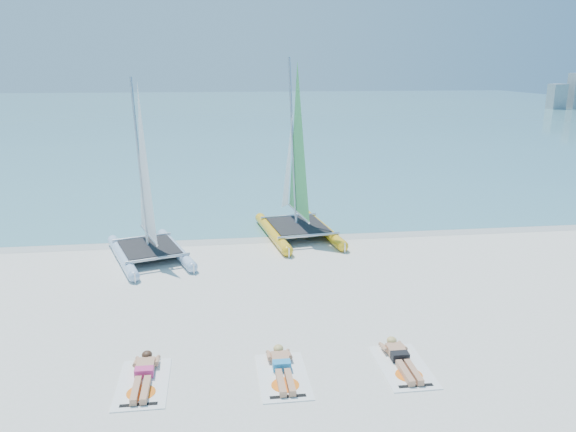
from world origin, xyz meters
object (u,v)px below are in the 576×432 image
object	(u,v)px
sunbather_b	(282,366)
sunbather_a	(144,373)
catamaran_yellow	(295,178)
sunbather_c	(401,357)
towel_b	(283,376)
towel_c	(403,367)
towel_a	(143,383)
catamaran_blue	(146,205)

from	to	relation	value
sunbather_b	sunbather_a	bearing A→B (deg)	177.89
catamaran_yellow	sunbather_c	bearing A→B (deg)	-92.33
catamaran_yellow	sunbather_c	size ratio (longest dim) A/B	3.84
towel_b	sunbather_c	xyz separation A→B (m)	(2.55, 0.22, 0.11)
catamaran_yellow	towel_c	xyz separation A→B (m)	(0.85, -10.05, -2.08)
sunbather_a	sunbather_c	size ratio (longest dim) A/B	1.00
towel_c	sunbather_c	size ratio (longest dim) A/B	1.07
towel_a	towel_c	xyz separation A→B (m)	(5.34, -0.07, 0.00)
sunbather_a	sunbather_c	bearing A→B (deg)	-0.76
towel_a	towel_c	world-z (taller)	same
towel_b	sunbather_b	distance (m)	0.22
towel_a	sunbather_b	bearing A→B (deg)	1.83
catamaran_blue	catamaran_yellow	distance (m)	5.61
towel_b	sunbather_b	xyz separation A→B (m)	(0.00, 0.19, 0.11)
towel_b	sunbather_b	bearing A→B (deg)	90.00
towel_b	towel_c	xyz separation A→B (m)	(2.55, 0.03, 0.00)
catamaran_yellow	towel_c	distance (m)	10.30
catamaran_yellow	towel_a	world-z (taller)	catamaran_yellow
sunbather_a	towel_c	world-z (taller)	sunbather_a
catamaran_blue	towel_c	size ratio (longest dim) A/B	3.22
towel_a	sunbather_b	xyz separation A→B (m)	(2.79, 0.09, 0.11)
sunbather_b	sunbather_c	distance (m)	2.55
sunbather_a	towel_b	world-z (taller)	sunbather_a
towel_a	catamaran_yellow	bearing A→B (deg)	65.78
sunbather_a	towel_b	size ratio (longest dim) A/B	0.93
sunbather_c	towel_a	bearing A→B (deg)	-178.70
towel_a	sunbather_c	bearing A→B (deg)	1.30
sunbather_a	towel_c	distance (m)	5.35
sunbather_c	towel_b	bearing A→B (deg)	-174.97
towel_a	towel_c	distance (m)	5.34
sunbather_a	towel_c	bearing A→B (deg)	-2.81
catamaran_yellow	towel_b	world-z (taller)	catamaran_yellow
towel_c	towel_b	bearing A→B (deg)	-179.27
sunbather_b	towel_c	bearing A→B (deg)	-3.58
sunbather_c	catamaran_yellow	bearing A→B (deg)	94.95
towel_a	catamaran_blue	bearing A→B (deg)	94.96
towel_a	sunbather_a	bearing A→B (deg)	90.00
sunbather_a	sunbather_c	xyz separation A→B (m)	(5.34, -0.07, 0.00)
catamaran_blue	sunbather_b	bearing A→B (deg)	-83.71
catamaran_blue	towel_a	bearing A→B (deg)	-102.98
towel_a	towel_c	size ratio (longest dim) A/B	1.00
catamaran_yellow	towel_b	xyz separation A→B (m)	(-1.69, -10.08, -2.08)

